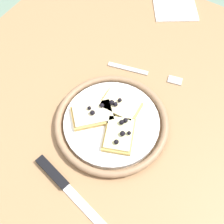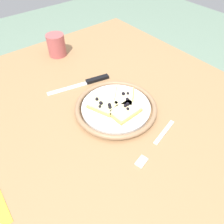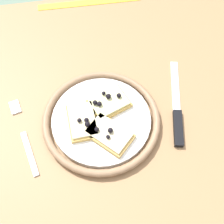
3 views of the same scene
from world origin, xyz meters
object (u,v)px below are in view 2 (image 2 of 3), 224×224
(fork, at_px, (156,142))
(cup, at_px, (57,45))
(pizza_slice_far, at_px, (103,105))
(pizza_slice_side, at_px, (125,111))
(plate, at_px, (116,107))
(pizza_slice_near, at_px, (124,97))
(knife, at_px, (89,82))
(dining_table, at_px, (116,119))

(fork, relative_size, cup, 2.14)
(pizza_slice_far, bearing_deg, cup, -7.92)
(pizza_slice_far, xyz_separation_m, fork, (-0.20, -0.04, -0.02))
(pizza_slice_side, distance_m, cup, 0.47)
(plate, relative_size, pizza_slice_near, 2.33)
(knife, distance_m, fork, 0.35)
(pizza_slice_near, bearing_deg, fork, 168.16)
(pizza_slice_near, relative_size, pizza_slice_far, 1.08)
(plate, bearing_deg, cup, -2.98)
(pizza_slice_far, relative_size, pizza_slice_side, 1.10)
(pizza_slice_side, bearing_deg, pizza_slice_near, -37.96)
(fork, distance_m, cup, 0.61)
(plate, xyz_separation_m, fork, (-0.18, -0.00, -0.01))
(cup, bearing_deg, pizza_slice_far, 172.08)
(pizza_slice_near, height_order, fork, pizza_slice_near)
(pizza_slice_far, relative_size, fork, 0.54)
(fork, bearing_deg, knife, -1.61)
(dining_table, xyz_separation_m, fork, (-0.20, 0.02, 0.08))
(pizza_slice_near, distance_m, fork, 0.19)
(pizza_slice_side, bearing_deg, pizza_slice_far, 30.18)
(pizza_slice_side, relative_size, knife, 0.41)
(knife, relative_size, fork, 1.20)
(pizza_slice_near, distance_m, cup, 0.42)
(plate, bearing_deg, pizza_slice_far, 57.07)
(knife, height_order, cup, cup)
(pizza_slice_side, relative_size, fork, 0.49)
(pizza_slice_far, height_order, pizza_slice_side, same)
(pizza_slice_side, xyz_separation_m, cup, (0.47, -0.02, 0.02))
(plate, distance_m, knife, 0.18)
(plate, height_order, pizza_slice_far, pizza_slice_far)
(knife, bearing_deg, dining_table, -178.06)
(pizza_slice_near, distance_m, knife, 0.17)
(dining_table, relative_size, knife, 4.70)
(knife, bearing_deg, cup, -1.70)
(dining_table, xyz_separation_m, pizza_slice_far, (-0.00, 0.05, 0.11))
(dining_table, xyz_separation_m, knife, (0.15, 0.01, 0.08))
(knife, xyz_separation_m, cup, (0.25, -0.01, 0.04))
(dining_table, height_order, pizza_slice_side, pizza_slice_side)
(dining_table, height_order, pizza_slice_near, pizza_slice_near)
(pizza_slice_side, bearing_deg, knife, -3.08)
(cup, bearing_deg, fork, 178.35)
(pizza_slice_near, relative_size, cup, 1.25)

